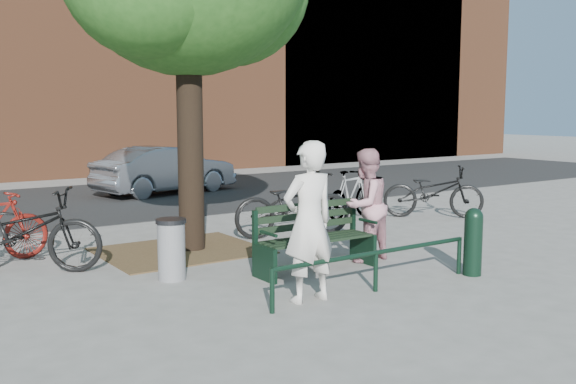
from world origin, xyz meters
TOP-DOWN VIEW (x-y plane):
  - ground at (0.00, 0.00)m, footprint 90.00×90.00m
  - dirt_pit at (-1.00, 2.20)m, footprint 2.40×2.00m
  - road at (0.00, 8.50)m, footprint 40.00×7.00m
  - park_bench at (-0.00, 0.08)m, footprint 1.74×0.54m
  - guard_railing at (0.00, -1.20)m, footprint 3.06×0.06m
  - person_left at (-0.90, -1.05)m, footprint 0.68×0.45m
  - person_right at (0.95, 0.08)m, footprint 0.93×0.80m
  - bollard at (1.60, -1.34)m, footprint 0.24×0.24m
  - litter_bin at (-1.81, 0.71)m, footprint 0.39×0.39m
  - bicycle_a at (-3.34, 2.20)m, footprint 2.25×1.80m
  - bicycle_c at (1.15, 2.20)m, footprint 2.25×1.23m
  - bicycle_d at (3.16, 3.04)m, footprint 1.72×0.98m
  - bicycle_e at (4.65, 2.20)m, footprint 1.99×1.86m
  - parked_car at (1.67, 8.84)m, footprint 4.02×2.12m

SIDE VIEW (x-z plane):
  - ground at x=0.00m, z-range 0.00..0.00m
  - road at x=0.00m, z-range 0.00..0.01m
  - dirt_pit at x=-1.00m, z-range 0.00..0.02m
  - guard_railing at x=0.00m, z-range 0.15..0.66m
  - litter_bin at x=-1.81m, z-range 0.01..0.81m
  - park_bench at x=0.00m, z-range -0.01..0.97m
  - bollard at x=1.60m, z-range 0.03..0.94m
  - bicycle_d at x=3.16m, z-range 0.00..1.00m
  - bicycle_e at x=4.65m, z-range 0.00..1.06m
  - bicycle_c at x=1.15m, z-range 0.00..1.12m
  - bicycle_a at x=-3.34m, z-range 0.00..1.15m
  - parked_car at x=1.67m, z-range 0.00..1.26m
  - person_right at x=0.95m, z-range 0.00..1.65m
  - person_left at x=-0.90m, z-range 0.00..1.85m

